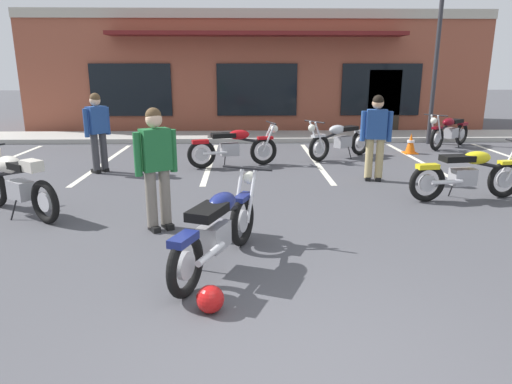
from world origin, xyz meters
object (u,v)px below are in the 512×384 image
motorcycle_green_cafe_racer (340,140)px  traffic_cone (411,144)px  motorcycle_black_cruiser (469,173)px  parking_lot_lamp_post (440,36)px  motorcycle_red_sportbike (13,180)px  person_by_back_row (376,133)px  helmet_on_pavement (210,299)px  person_in_shorts_foreground (156,162)px  person_in_black_shirt (97,128)px  motorcycle_silver_naked (234,146)px  motorcycle_orange_scrambler (450,131)px  motorcycle_foreground_classic (218,228)px

motorcycle_green_cafe_racer → traffic_cone: motorcycle_green_cafe_racer is taller
motorcycle_black_cruiser → parking_lot_lamp_post: size_ratio=0.46×
motorcycle_red_sportbike → motorcycle_green_cafe_racer: 7.28m
motorcycle_black_cruiser → motorcycle_green_cafe_racer: bearing=110.7°
traffic_cone → person_by_back_row: bearing=-121.3°
helmet_on_pavement → traffic_cone: traffic_cone is taller
motorcycle_green_cafe_racer → person_in_shorts_foreground: person_in_shorts_foreground is taller
motorcycle_red_sportbike → parking_lot_lamp_post: bearing=35.2°
helmet_on_pavement → parking_lot_lamp_post: 11.40m
motorcycle_black_cruiser → person_in_black_shirt: person_in_black_shirt is taller
motorcycle_black_cruiser → motorcycle_silver_naked: (-4.00, 2.82, 0.00)m
person_in_shorts_foreground → traffic_cone: person_in_shorts_foreground is taller
motorcycle_red_sportbike → person_by_back_row: bearing=17.5°
traffic_cone → motorcycle_green_cafe_racer: bearing=-163.4°
motorcycle_green_cafe_racer → person_in_black_shirt: (-5.43, -1.46, 0.49)m
motorcycle_red_sportbike → person_in_black_shirt: size_ratio=1.07×
motorcycle_green_cafe_racer → motorcycle_orange_scrambler: same height
motorcycle_red_sportbike → person_by_back_row: person_by_back_row is taller
person_in_shorts_foreground → parking_lot_lamp_post: bearing=47.0°
motorcycle_foreground_classic → motorcycle_green_cafe_racer: bearing=67.2°
person_in_shorts_foreground → person_by_back_row: same height
person_in_shorts_foreground → person_in_black_shirt: bearing=117.4°
motorcycle_green_cafe_racer → traffic_cone: 2.08m
motorcycle_orange_scrambler → person_in_shorts_foreground: (-6.93, -6.56, 0.49)m
helmet_on_pavement → parking_lot_lamp_post: (5.77, 9.41, 2.87)m
motorcycle_green_cafe_racer → parking_lot_lamp_post: (3.08, 2.04, 2.54)m
motorcycle_red_sportbike → traffic_cone: motorcycle_red_sportbike is taller
motorcycle_silver_naked → person_in_shorts_foreground: 4.30m
person_in_black_shirt → helmet_on_pavement: 6.56m
person_in_shorts_foreground → traffic_cone: (5.54, 5.68, -0.69)m
motorcycle_red_sportbike → motorcycle_orange_scrambler: size_ratio=1.02×
motorcycle_foreground_classic → motorcycle_red_sportbike: size_ratio=1.12×
motorcycle_foreground_classic → person_in_shorts_foreground: 1.63m
motorcycle_black_cruiser → traffic_cone: bearing=82.5°
motorcycle_foreground_classic → motorcycle_orange_scrambler: size_ratio=1.15×
person_in_shorts_foreground → parking_lot_lamp_post: parking_lot_lamp_post is taller
helmet_on_pavement → traffic_cone: bearing=59.5°
person_in_shorts_foreground → motorcycle_black_cruiser: bearing=15.2°
person_by_back_row → traffic_cone: 3.53m
motorcycle_orange_scrambler → helmet_on_pavement: 10.73m
motorcycle_black_cruiser → parking_lot_lamp_post: bearing=73.9°
motorcycle_foreground_classic → motorcycle_silver_naked: (0.08, 5.44, 0.00)m
motorcycle_black_cruiser → person_in_shorts_foreground: size_ratio=1.26×
motorcycle_green_cafe_racer → person_in_shorts_foreground: size_ratio=1.09×
motorcycle_silver_naked → person_in_black_shirt: (-2.84, -0.54, 0.49)m
helmet_on_pavement → parking_lot_lamp_post: parking_lot_lamp_post is taller
motorcycle_foreground_classic → motorcycle_black_cruiser: size_ratio=0.95×
motorcycle_foreground_classic → motorcycle_black_cruiser: (4.08, 2.62, 0.00)m
motorcycle_red_sportbike → person_by_back_row: size_ratio=1.07×
motorcycle_orange_scrambler → person_by_back_row: 5.01m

